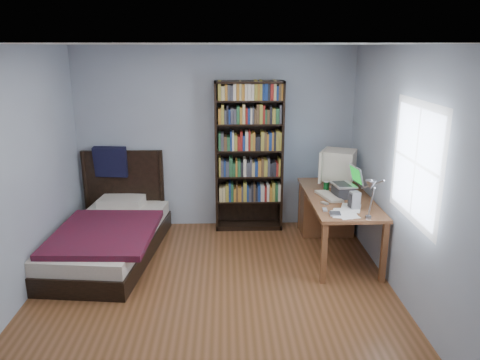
{
  "coord_description": "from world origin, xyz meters",
  "views": [
    {
      "loc": [
        0.13,
        -4.26,
        2.49
      ],
      "look_at": [
        0.3,
        0.89,
        1.0
      ],
      "focal_mm": 35.0,
      "sensor_mm": 36.0,
      "label": 1
    }
  ],
  "objects_px": {
    "crt_monitor": "(337,165)",
    "soda_can": "(326,187)",
    "laptop": "(345,188)",
    "speaker": "(355,200)",
    "desk": "(329,208)",
    "bed": "(110,234)",
    "keyboard": "(329,196)",
    "bookshelf": "(249,157)",
    "desk_lamp": "(371,189)"
  },
  "relations": [
    {
      "from": "speaker",
      "to": "laptop",
      "type": "bearing_deg",
      "value": 79.17
    },
    {
      "from": "laptop",
      "to": "soda_can",
      "type": "xyz_separation_m",
      "value": [
        -0.18,
        0.22,
        -0.05
      ]
    },
    {
      "from": "laptop",
      "to": "bookshelf",
      "type": "relative_size",
      "value": 0.19
    },
    {
      "from": "laptop",
      "to": "soda_can",
      "type": "height_order",
      "value": "laptop"
    },
    {
      "from": "keyboard",
      "to": "bed",
      "type": "bearing_deg",
      "value": 163.47
    },
    {
      "from": "desk_lamp",
      "to": "desk",
      "type": "bearing_deg",
      "value": 90.88
    },
    {
      "from": "soda_can",
      "to": "keyboard",
      "type": "bearing_deg",
      "value": -93.81
    },
    {
      "from": "speaker",
      "to": "bed",
      "type": "bearing_deg",
      "value": 158.8
    },
    {
      "from": "laptop",
      "to": "speaker",
      "type": "relative_size",
      "value": 1.94
    },
    {
      "from": "desk",
      "to": "desk_lamp",
      "type": "distance_m",
      "value": 1.73
    },
    {
      "from": "speaker",
      "to": "bed",
      "type": "xyz_separation_m",
      "value": [
        -2.86,
        0.5,
        -0.58
      ]
    },
    {
      "from": "crt_monitor",
      "to": "speaker",
      "type": "relative_size",
      "value": 2.79
    },
    {
      "from": "desk_lamp",
      "to": "keyboard",
      "type": "distance_m",
      "value": 1.14
    },
    {
      "from": "desk_lamp",
      "to": "speaker",
      "type": "height_order",
      "value": "desk_lamp"
    },
    {
      "from": "desk",
      "to": "soda_can",
      "type": "height_order",
      "value": "soda_can"
    },
    {
      "from": "keyboard",
      "to": "bed",
      "type": "height_order",
      "value": "bed"
    },
    {
      "from": "keyboard",
      "to": "bookshelf",
      "type": "distance_m",
      "value": 1.31
    },
    {
      "from": "desk",
      "to": "keyboard",
      "type": "distance_m",
      "value": 0.62
    },
    {
      "from": "desk",
      "to": "speaker",
      "type": "relative_size",
      "value": 8.45
    },
    {
      "from": "speaker",
      "to": "bookshelf",
      "type": "relative_size",
      "value": 0.1
    },
    {
      "from": "soda_can",
      "to": "bed",
      "type": "bearing_deg",
      "value": -176.81
    },
    {
      "from": "keyboard",
      "to": "speaker",
      "type": "distance_m",
      "value": 0.46
    },
    {
      "from": "speaker",
      "to": "soda_can",
      "type": "distance_m",
      "value": 0.67
    },
    {
      "from": "desk_lamp",
      "to": "speaker",
      "type": "relative_size",
      "value": 2.72
    },
    {
      "from": "keyboard",
      "to": "speaker",
      "type": "bearing_deg",
      "value": -79.38
    },
    {
      "from": "desk_lamp",
      "to": "soda_can",
      "type": "xyz_separation_m",
      "value": [
        -0.14,
        1.29,
        -0.37
      ]
    },
    {
      "from": "desk",
      "to": "bed",
      "type": "distance_m",
      "value": 2.83
    },
    {
      "from": "desk_lamp",
      "to": "bookshelf",
      "type": "distance_m",
      "value": 2.23
    },
    {
      "from": "bookshelf",
      "to": "bed",
      "type": "xyz_separation_m",
      "value": [
        -1.75,
        -0.81,
        -0.77
      ]
    },
    {
      "from": "speaker",
      "to": "soda_can",
      "type": "bearing_deg",
      "value": 94.08
    },
    {
      "from": "keyboard",
      "to": "soda_can",
      "type": "relative_size",
      "value": 3.52
    },
    {
      "from": "crt_monitor",
      "to": "keyboard",
      "type": "height_order",
      "value": "crt_monitor"
    },
    {
      "from": "desk",
      "to": "desk_lamp",
      "type": "xyz_separation_m",
      "value": [
        0.02,
        -1.56,
        0.74
      ]
    },
    {
      "from": "soda_can",
      "to": "laptop",
      "type": "bearing_deg",
      "value": -51.71
    },
    {
      "from": "laptop",
      "to": "desk_lamp",
      "type": "xyz_separation_m",
      "value": [
        -0.04,
        -1.07,
        0.33
      ]
    },
    {
      "from": "speaker",
      "to": "bed",
      "type": "relative_size",
      "value": 0.09
    },
    {
      "from": "soda_can",
      "to": "bookshelf",
      "type": "xyz_separation_m",
      "value": [
        -0.93,
        0.66,
        0.24
      ]
    },
    {
      "from": "desk",
      "to": "bookshelf",
      "type": "height_order",
      "value": "bookshelf"
    },
    {
      "from": "laptop",
      "to": "keyboard",
      "type": "distance_m",
      "value": 0.21
    },
    {
      "from": "crt_monitor",
      "to": "soda_can",
      "type": "height_order",
      "value": "crt_monitor"
    },
    {
      "from": "crt_monitor",
      "to": "desk_lamp",
      "type": "relative_size",
      "value": 1.03
    },
    {
      "from": "keyboard",
      "to": "bed",
      "type": "relative_size",
      "value": 0.2
    },
    {
      "from": "speaker",
      "to": "desk",
      "type": "bearing_deg",
      "value": 82.68
    },
    {
      "from": "keyboard",
      "to": "crt_monitor",
      "type": "bearing_deg",
      "value": 53.2
    },
    {
      "from": "speaker",
      "to": "soda_can",
      "type": "height_order",
      "value": "speaker"
    },
    {
      "from": "crt_monitor",
      "to": "bed",
      "type": "height_order",
      "value": "crt_monitor"
    },
    {
      "from": "bed",
      "to": "desk_lamp",
      "type": "bearing_deg",
      "value": -22.01
    },
    {
      "from": "crt_monitor",
      "to": "keyboard",
      "type": "distance_m",
      "value": 0.59
    },
    {
      "from": "crt_monitor",
      "to": "desk_lamp",
      "type": "bearing_deg",
      "value": -91.72
    },
    {
      "from": "keyboard",
      "to": "soda_can",
      "type": "height_order",
      "value": "soda_can"
    }
  ]
}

